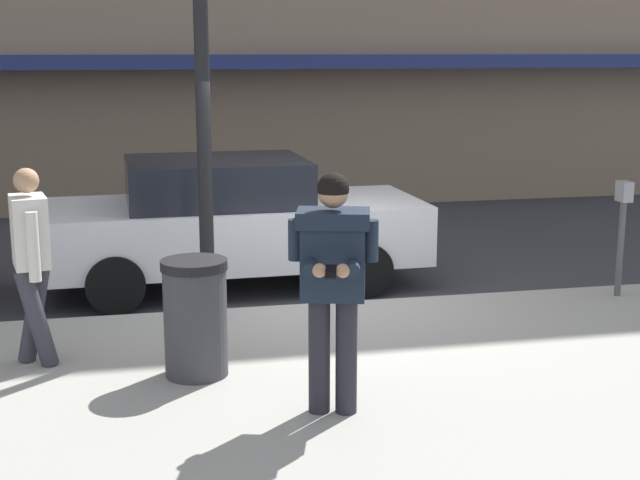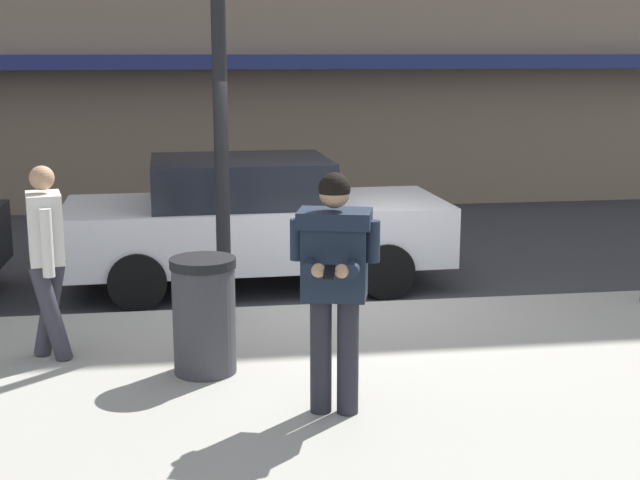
{
  "view_description": "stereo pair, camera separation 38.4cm",
  "coord_description": "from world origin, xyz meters",
  "px_view_note": "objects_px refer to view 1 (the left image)",
  "views": [
    {
      "loc": [
        -1.93,
        -9.17,
        2.78
      ],
      "look_at": [
        -0.66,
        -3.24,
        1.49
      ],
      "focal_mm": 50.0,
      "sensor_mm": 36.0,
      "label": 1
    },
    {
      "loc": [
        -1.55,
        -9.24,
        2.78
      ],
      "look_at": [
        -0.66,
        -3.24,
        1.49
      ],
      "focal_mm": 50.0,
      "sensor_mm": 36.0,
      "label": 2
    }
  ],
  "objects_px": {
    "man_texting_on_phone": "(333,268)",
    "parking_meter": "(622,222)",
    "street_lamp_post": "(201,11)",
    "trash_bin": "(196,317)",
    "pedestrian_in_light_coat": "(31,254)",
    "parked_sedan_mid": "(229,221)"
  },
  "relations": [
    {
      "from": "man_texting_on_phone",
      "to": "parking_meter",
      "type": "distance_m",
      "value": 4.55
    },
    {
      "from": "parked_sedan_mid",
      "to": "trash_bin",
      "type": "relative_size",
      "value": 4.64
    },
    {
      "from": "pedestrian_in_light_coat",
      "to": "street_lamp_post",
      "type": "height_order",
      "value": "street_lamp_post"
    },
    {
      "from": "parked_sedan_mid",
      "to": "man_texting_on_phone",
      "type": "relative_size",
      "value": 2.52
    },
    {
      "from": "man_texting_on_phone",
      "to": "parking_meter",
      "type": "height_order",
      "value": "man_texting_on_phone"
    },
    {
      "from": "man_texting_on_phone",
      "to": "pedestrian_in_light_coat",
      "type": "xyz_separation_m",
      "value": [
        -2.25,
        1.57,
        -0.14
      ]
    },
    {
      "from": "parked_sedan_mid",
      "to": "parking_meter",
      "type": "xyz_separation_m",
      "value": [
        4.07,
        -1.84,
        0.18
      ]
    },
    {
      "from": "pedestrian_in_light_coat",
      "to": "parking_meter",
      "type": "xyz_separation_m",
      "value": [
        6.04,
        0.93,
        -0.14
      ]
    },
    {
      "from": "pedestrian_in_light_coat",
      "to": "street_lamp_post",
      "type": "distance_m",
      "value": 2.7
    },
    {
      "from": "parked_sedan_mid",
      "to": "trash_bin",
      "type": "height_order",
      "value": "parked_sedan_mid"
    },
    {
      "from": "parked_sedan_mid",
      "to": "pedestrian_in_light_coat",
      "type": "relative_size",
      "value": 2.67
    },
    {
      "from": "street_lamp_post",
      "to": "man_texting_on_phone",
      "type": "bearing_deg",
      "value": -74.03
    },
    {
      "from": "parking_meter",
      "to": "trash_bin",
      "type": "bearing_deg",
      "value": -162.5
    },
    {
      "from": "man_texting_on_phone",
      "to": "trash_bin",
      "type": "bearing_deg",
      "value": 132.48
    },
    {
      "from": "street_lamp_post",
      "to": "trash_bin",
      "type": "bearing_deg",
      "value": -98.94
    },
    {
      "from": "man_texting_on_phone",
      "to": "street_lamp_post",
      "type": "bearing_deg",
      "value": 105.97
    },
    {
      "from": "parked_sedan_mid",
      "to": "pedestrian_in_light_coat",
      "type": "distance_m",
      "value": 3.41
    },
    {
      "from": "man_texting_on_phone",
      "to": "parking_meter",
      "type": "relative_size",
      "value": 1.42
    },
    {
      "from": "pedestrian_in_light_coat",
      "to": "trash_bin",
      "type": "distance_m",
      "value": 1.51
    },
    {
      "from": "pedestrian_in_light_coat",
      "to": "parked_sedan_mid",
      "type": "bearing_deg",
      "value": 54.53
    },
    {
      "from": "pedestrian_in_light_coat",
      "to": "parking_meter",
      "type": "relative_size",
      "value": 1.34
    },
    {
      "from": "man_texting_on_phone",
      "to": "trash_bin",
      "type": "xyz_separation_m",
      "value": [
        -0.93,
        1.01,
        -0.62
      ]
    }
  ]
}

